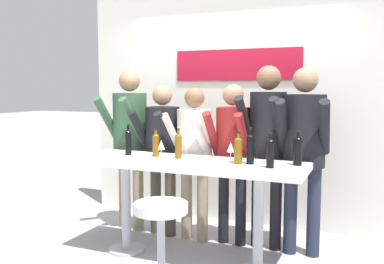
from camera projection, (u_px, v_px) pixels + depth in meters
ground_plane at (188, 261)px, 3.99m from camera, size 40.00×40.00×0.00m
back_wall at (233, 107)px, 5.09m from camera, size 3.74×0.12×2.76m
tasting_table at (188, 176)px, 3.90m from camera, size 2.14×0.65×0.95m
bar_stool at (161, 237)px, 3.15m from camera, size 0.42×0.42×0.77m
person_far_left at (130, 132)px, 4.81m from camera, size 0.51×0.62×1.80m
person_left at (162, 144)px, 4.62m from camera, size 0.50×0.59×1.63m
person_center_left at (194, 147)px, 4.44m from camera, size 0.49×0.58×1.61m
person_center at (232, 146)px, 4.32m from camera, size 0.42×0.52×1.64m
person_center_right at (267, 136)px, 4.19m from camera, size 0.47×0.60×1.82m
person_right at (304, 141)px, 4.03m from camera, size 0.50×0.60×1.80m
wine_bottle_0 at (298, 149)px, 3.62m from camera, size 0.07×0.07×0.30m
wine_bottle_1 at (128, 141)px, 4.19m from camera, size 0.06×0.06×0.30m
wine_bottle_2 at (250, 147)px, 3.69m from camera, size 0.07×0.07×0.32m
wine_bottle_3 at (156, 144)px, 4.09m from camera, size 0.06×0.06×0.27m
wine_bottle_4 at (238, 149)px, 3.69m from camera, size 0.07×0.07×0.28m
wine_bottle_5 at (270, 152)px, 3.51m from camera, size 0.07×0.07×0.29m
wine_bottle_6 at (178, 145)px, 3.98m from camera, size 0.06×0.06×0.28m
wine_glass_0 at (231, 148)px, 3.81m from camera, size 0.07×0.07×0.18m
wine_glass_1 at (161, 145)px, 3.96m from camera, size 0.07×0.07×0.18m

